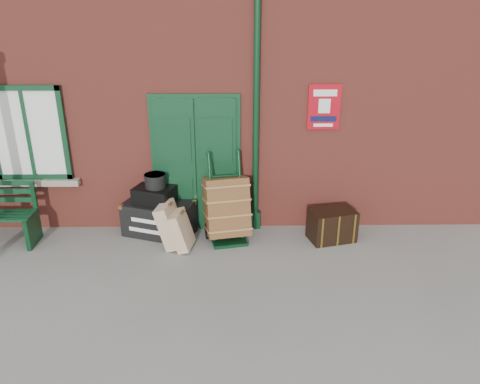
{
  "coord_description": "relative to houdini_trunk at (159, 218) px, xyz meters",
  "views": [
    {
      "loc": [
        0.3,
        -5.66,
        3.59
      ],
      "look_at": [
        0.39,
        0.6,
        1.0
      ],
      "focal_mm": 35.0,
      "sensor_mm": 36.0,
      "label": 1
    }
  ],
  "objects": [
    {
      "name": "ground",
      "position": [
        0.92,
        -1.25,
        -0.27
      ],
      "size": [
        80.0,
        80.0,
        0.0
      ],
      "primitive_type": "plane",
      "color": "gray",
      "rests_on": "ground"
    },
    {
      "name": "station_building",
      "position": [
        0.92,
        2.24,
        1.89
      ],
      "size": [
        10.3,
        4.3,
        4.36
      ],
      "color": "#953C30",
      "rests_on": "ground"
    },
    {
      "name": "houdini_trunk",
      "position": [
        0.0,
        0.0,
        0.0
      ],
      "size": [
        1.24,
        0.94,
        0.55
      ],
      "primitive_type": "cube",
      "rotation": [
        0.0,
        0.0,
        -0.34
      ],
      "color": "black",
      "rests_on": "ground"
    },
    {
      "name": "strongbox",
      "position": [
        -0.05,
        0.0,
        0.41
      ],
      "size": [
        0.72,
        0.62,
        0.27
      ],
      "primitive_type": "cube",
      "rotation": [
        0.0,
        0.0,
        -0.34
      ],
      "color": "black",
      "rests_on": "houdini_trunk"
    },
    {
      "name": "hatbox",
      "position": [
        -0.02,
        0.0,
        0.66
      ],
      "size": [
        0.42,
        0.42,
        0.22
      ],
      "primitive_type": "cylinder",
      "rotation": [
        0.0,
        0.0,
        -0.34
      ],
      "color": "black",
      "rests_on": "strongbox"
    },
    {
      "name": "suitcase_back",
      "position": [
        0.23,
        -0.4,
        0.08
      ],
      "size": [
        0.45,
        0.55,
        0.71
      ],
      "primitive_type": "cube",
      "rotation": [
        0.0,
        -0.27,
        -0.18
      ],
      "color": "tan",
      "rests_on": "ground"
    },
    {
      "name": "suitcase_front",
      "position": [
        0.41,
        -0.5,
        0.03
      ],
      "size": [
        0.41,
        0.49,
        0.61
      ],
      "primitive_type": "cube",
      "rotation": [
        0.0,
        -0.29,
        -0.18
      ],
      "color": "tan",
      "rests_on": "ground"
    },
    {
      "name": "porter_trolley",
      "position": [
        1.11,
        -0.17,
        0.26
      ],
      "size": [
        0.8,
        0.84,
        1.38
      ],
      "rotation": [
        0.0,
        0.0,
        0.2
      ],
      "color": "#0C331A",
      "rests_on": "ground"
    },
    {
      "name": "dark_trunk",
      "position": [
        2.79,
        -0.24,
        -0.02
      ],
      "size": [
        0.79,
        0.62,
        0.51
      ],
      "primitive_type": "cube",
      "rotation": [
        0.0,
        0.0,
        0.25
      ],
      "color": "black",
      "rests_on": "ground"
    }
  ]
}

